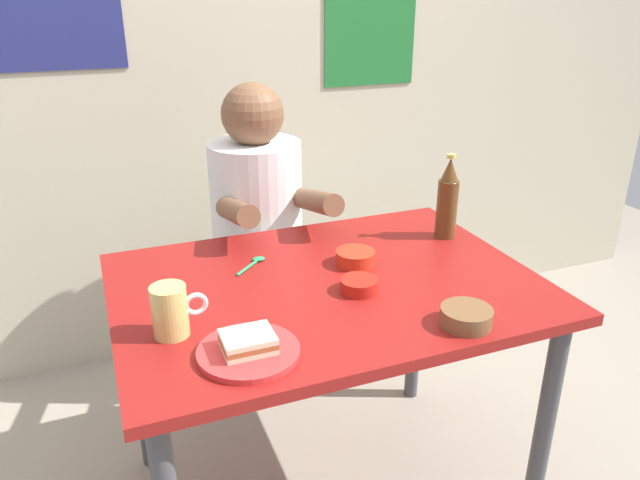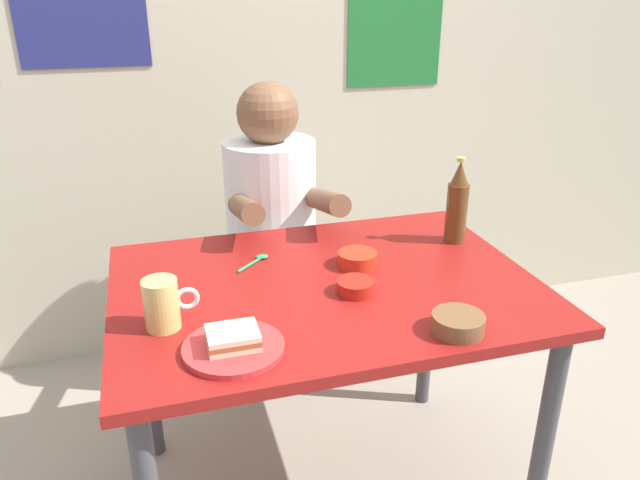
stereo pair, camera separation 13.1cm
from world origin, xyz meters
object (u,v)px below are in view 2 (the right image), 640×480
object	(u,v)px
plate_orange	(234,348)
beer_mug	(163,304)
person_seated	(271,199)
sauce_bowl_chili	(357,258)
dining_table	(325,313)
stool	(274,302)
sandwich	(233,338)
beer_bottle	(457,204)

from	to	relation	value
plate_orange	beer_mug	distance (m)	0.20
plate_orange	beer_mug	bearing A→B (deg)	134.21
person_seated	plate_orange	world-z (taller)	person_seated
plate_orange	sauce_bowl_chili	bearing A→B (deg)	39.32
beer_mug	dining_table	bearing A→B (deg)	15.19
dining_table	plate_orange	size ratio (longest dim) A/B	5.00
plate_orange	sauce_bowl_chili	distance (m)	0.51
beer_mug	sauce_bowl_chili	distance (m)	0.56
stool	beer_mug	size ratio (longest dim) A/B	3.57
plate_orange	dining_table	bearing A→B (deg)	41.92
plate_orange	beer_mug	size ratio (longest dim) A/B	1.75
sauce_bowl_chili	dining_table	bearing A→B (deg)	-147.99
stool	sandwich	bearing A→B (deg)	-106.93
plate_orange	beer_mug	xyz separation A→B (m)	(-0.14, 0.14, 0.05)
plate_orange	sandwich	bearing A→B (deg)	45.00
dining_table	beer_bottle	world-z (taller)	beer_bottle
dining_table	sauce_bowl_chili	xyz separation A→B (m)	(0.11, 0.07, 0.12)
beer_mug	sandwich	bearing A→B (deg)	-45.79
dining_table	person_seated	xyz separation A→B (m)	(-0.01, 0.62, 0.12)
person_seated	beer_mug	distance (m)	0.84
person_seated	sauce_bowl_chili	world-z (taller)	person_seated
plate_orange	stool	bearing A→B (deg)	73.07
dining_table	sauce_bowl_chili	bearing A→B (deg)	32.01
beer_bottle	stool	bearing A→B (deg)	134.65
sandwich	sauce_bowl_chili	world-z (taller)	sandwich
stool	plate_orange	size ratio (longest dim) A/B	2.05
person_seated	beer_bottle	world-z (taller)	person_seated
beer_bottle	sauce_bowl_chili	bearing A→B (deg)	-166.36
sandwich	plate_orange	bearing A→B (deg)	-135.00
person_seated	plate_orange	bearing A→B (deg)	-107.13
stool	sandwich	size ratio (longest dim) A/B	4.09
dining_table	plate_orange	bearing A→B (deg)	-138.08
dining_table	beer_bottle	bearing A→B (deg)	18.69
person_seated	beer_mug	size ratio (longest dim) A/B	5.71
person_seated	stool	bearing A→B (deg)	90.00
dining_table	sandwich	distance (m)	0.40
beer_bottle	dining_table	bearing A→B (deg)	-161.31
plate_orange	beer_bottle	world-z (taller)	beer_bottle
sandwich	beer_bottle	xyz separation A→B (m)	(0.74, 0.41, 0.09)
sandwich	sauce_bowl_chili	distance (m)	0.51
stool	beer_bottle	distance (m)	0.84
dining_table	stool	size ratio (longest dim) A/B	2.44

